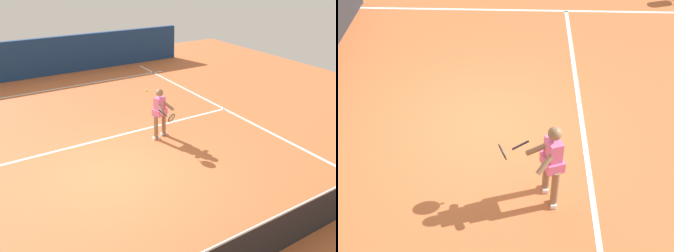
% 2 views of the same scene
% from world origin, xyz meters
% --- Properties ---
extents(ground_plane, '(25.67, 25.67, 0.00)m').
position_xyz_m(ground_plane, '(0.00, 0.00, 0.00)').
color(ground_plane, '#C66638').
extents(service_line_marking, '(10.00, 0.10, 0.01)m').
position_xyz_m(service_line_marking, '(0.00, -1.92, 0.00)').
color(service_line_marking, white).
rests_on(service_line_marking, ground).
extents(sideline_right_marking, '(0.10, 17.75, 0.01)m').
position_xyz_m(sideline_right_marking, '(5.00, 0.00, 0.00)').
color(sideline_right_marking, white).
rests_on(sideline_right_marking, ground).
extents(tennis_player, '(0.66, 1.10, 1.55)m').
position_xyz_m(tennis_player, '(-1.85, -1.16, 0.85)').
color(tennis_player, '#8C6647').
rests_on(tennis_player, ground).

